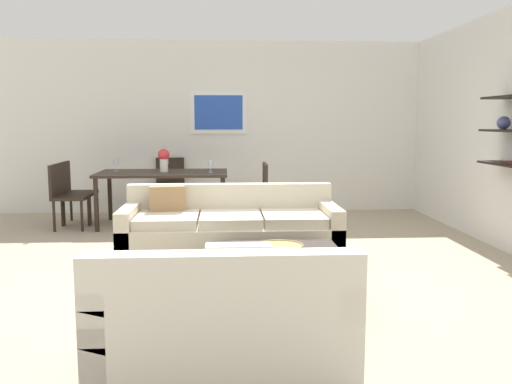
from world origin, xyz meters
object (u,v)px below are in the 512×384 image
(centerpiece_vase, at_px, (164,159))
(dining_chair_head, at_px, (170,182))
(sofa_beige, at_px, (230,235))
(decorative_bowl, at_px, (280,249))
(dining_table, at_px, (163,177))
(wine_glass_head, at_px, (166,161))
(dining_chair_left_far, at_px, (73,188))
(dining_chair_right_near, at_px, (257,191))
(wine_glass_right_near, at_px, (211,164))
(apple_on_coffee_table, at_px, (245,250))
(coffee_table, at_px, (278,277))
(loveseat_white, at_px, (224,320))
(wine_glass_left_far, at_px, (116,163))
(dining_chair_left_near, at_px, (64,192))

(centerpiece_vase, bearing_deg, dining_chair_head, 91.16)
(sofa_beige, bearing_deg, decorative_bowl, -72.10)
(dining_table, height_order, wine_glass_head, wine_glass_head)
(dining_chair_left_far, relative_size, dining_chair_right_near, 1.00)
(dining_chair_right_near, distance_m, wine_glass_right_near, 0.73)
(apple_on_coffee_table, bearing_deg, coffee_table, 2.31)
(loveseat_white, height_order, centerpiece_vase, centerpiece_vase)
(loveseat_white, xyz_separation_m, centerpiece_vase, (-0.82, 4.43, 0.64))
(wine_glass_left_far, bearing_deg, wine_glass_right_near, -10.20)
(wine_glass_left_far, bearing_deg, wine_glass_head, 24.56)
(coffee_table, distance_m, decorative_bowl, 0.24)
(loveseat_white, bearing_deg, dining_chair_left_near, 116.72)
(sofa_beige, bearing_deg, loveseat_white, -91.57)
(dining_chair_left_near, relative_size, wine_glass_right_near, 5.38)
(coffee_table, height_order, dining_chair_right_near, dining_chair_right_near)
(loveseat_white, xyz_separation_m, dining_chair_right_near, (0.46, 4.24, 0.21))
(loveseat_white, height_order, wine_glass_left_far, wine_glass_left_far)
(dining_chair_left_near, height_order, wine_glass_right_near, wine_glass_right_near)
(apple_on_coffee_table, relative_size, dining_chair_left_far, 0.10)
(dining_chair_right_near, bearing_deg, wine_glass_left_far, 170.24)
(centerpiece_vase, bearing_deg, decorative_bowl, -68.64)
(coffee_table, bearing_deg, apple_on_coffee_table, -177.69)
(sofa_beige, xyz_separation_m, decorative_bowl, (0.39, -1.21, 0.13))
(coffee_table, bearing_deg, dining_chair_head, 107.08)
(apple_on_coffee_table, bearing_deg, loveseat_white, -98.19)
(dining_table, distance_m, wine_glass_right_near, 0.70)
(dining_chair_head, height_order, wine_glass_head, wine_glass_head)
(apple_on_coffee_table, bearing_deg, sofa_beige, 94.97)
(apple_on_coffee_table, relative_size, dining_chair_head, 0.10)
(decorative_bowl, bearing_deg, dining_chair_head, 107.18)
(dining_chair_right_near, bearing_deg, coffee_table, -90.35)
(sofa_beige, bearing_deg, coffee_table, -72.44)
(decorative_bowl, relative_size, wine_glass_head, 2.27)
(decorative_bowl, xyz_separation_m, centerpiece_vase, (-1.27, 3.26, 0.51))
(decorative_bowl, xyz_separation_m, dining_table, (-1.29, 3.29, 0.26))
(dining_chair_right_near, relative_size, wine_glass_left_far, 5.16)
(loveseat_white, xyz_separation_m, wine_glass_right_near, (-0.17, 4.34, 0.57))
(dining_chair_head, bearing_deg, dining_chair_right_near, -40.51)
(dining_chair_left_far, xyz_separation_m, wine_glass_left_far, (0.63, -0.10, 0.37))
(loveseat_white, bearing_deg, sofa_beige, 88.43)
(dining_table, height_order, wine_glass_right_near, wine_glass_right_near)
(dining_chair_right_near, bearing_deg, dining_chair_left_near, 180.00)
(dining_table, relative_size, wine_glass_head, 10.41)
(apple_on_coffee_table, height_order, dining_chair_head, dining_chair_head)
(dining_chair_head, bearing_deg, wine_glass_right_near, -56.62)
(decorative_bowl, distance_m, dining_chair_head, 4.38)
(centerpiece_vase, bearing_deg, coffee_table, -68.74)
(loveseat_white, relative_size, wine_glass_left_far, 8.60)
(loveseat_white, height_order, dining_chair_left_near, dining_chair_left_near)
(dining_chair_left_far, distance_m, wine_glass_left_far, 0.74)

